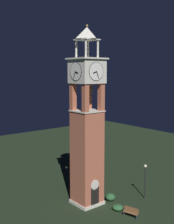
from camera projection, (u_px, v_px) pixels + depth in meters
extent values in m
plane|color=black|center=(87.00, 203.00, 33.12)|extent=(80.00, 80.00, 0.00)
cube|color=#AD5B42|center=(87.00, 158.00, 32.42)|extent=(2.71, 2.71, 10.42)
cube|color=silver|center=(87.00, 201.00, 33.10)|extent=(2.91, 2.91, 0.35)
cube|color=black|center=(95.00, 197.00, 31.91)|extent=(1.10, 0.04, 2.20)
cylinder|color=silver|center=(95.00, 185.00, 31.72)|extent=(1.10, 0.04, 1.10)
cube|color=#AD5B42|center=(85.00, 99.00, 30.02)|extent=(0.56, 0.56, 3.01)
cube|color=#AD5B42|center=(101.00, 98.00, 31.35)|extent=(0.56, 0.56, 3.01)
cube|color=#AD5B42|center=(73.00, 97.00, 31.67)|extent=(0.56, 0.56, 3.01)
cube|color=#AD5B42|center=(88.00, 96.00, 33.01)|extent=(0.56, 0.56, 3.01)
cube|color=silver|center=(87.00, 111.00, 31.71)|extent=(2.87, 2.87, 0.12)
cone|color=brown|center=(91.00, 90.00, 31.82)|extent=(0.47, 0.47, 0.39)
cone|color=brown|center=(84.00, 90.00, 31.93)|extent=(0.45, 0.45, 0.51)
cone|color=brown|center=(82.00, 90.00, 31.07)|extent=(0.44, 0.44, 0.54)
cone|color=brown|center=(91.00, 90.00, 30.99)|extent=(0.48, 0.48, 0.40)
cube|color=silver|center=(87.00, 71.00, 31.14)|extent=(2.95, 2.95, 2.51)
cylinder|color=white|center=(96.00, 71.00, 29.99)|extent=(1.91, 0.05, 1.91)
torus|color=black|center=(96.00, 71.00, 29.99)|extent=(1.93, 0.06, 1.93)
cube|color=black|center=(95.00, 72.00, 29.81)|extent=(0.48, 0.03, 0.25)
cube|color=black|center=(98.00, 75.00, 30.08)|extent=(0.35, 0.03, 0.73)
cylinder|color=white|center=(78.00, 72.00, 32.29)|extent=(1.91, 0.05, 1.91)
torus|color=black|center=(78.00, 72.00, 32.29)|extent=(1.93, 0.06, 1.93)
cube|color=black|center=(76.00, 72.00, 32.21)|extent=(0.48, 0.03, 0.25)
cube|color=black|center=(79.00, 75.00, 32.47)|extent=(0.35, 0.03, 0.73)
cylinder|color=white|center=(76.00, 71.00, 30.21)|extent=(0.05, 1.91, 1.91)
torus|color=black|center=(76.00, 71.00, 30.21)|extent=(0.06, 1.93, 1.93)
cube|color=black|center=(77.00, 72.00, 30.01)|extent=(0.03, 0.48, 0.25)
cube|color=black|center=(74.00, 75.00, 30.33)|extent=(0.03, 0.35, 0.73)
cylinder|color=white|center=(98.00, 72.00, 32.07)|extent=(0.05, 1.91, 1.91)
torus|color=black|center=(98.00, 72.00, 32.07)|extent=(0.06, 1.93, 1.93)
cube|color=black|center=(99.00, 72.00, 31.95)|extent=(0.03, 0.48, 0.25)
cube|color=black|center=(97.00, 75.00, 32.27)|extent=(0.03, 0.35, 0.73)
cube|color=silver|center=(87.00, 59.00, 30.96)|extent=(3.31, 3.31, 0.16)
cylinder|color=silver|center=(86.00, 48.00, 29.70)|extent=(0.22, 0.22, 1.81)
cylinder|color=silver|center=(98.00, 49.00, 30.71)|extent=(0.22, 0.22, 1.81)
cylinder|color=silver|center=(76.00, 49.00, 30.94)|extent=(0.22, 0.22, 1.81)
cylinder|color=silver|center=(88.00, 50.00, 31.95)|extent=(0.22, 0.22, 1.81)
cube|color=silver|center=(87.00, 40.00, 30.70)|extent=(2.06, 2.06, 0.12)
pyramid|color=silver|center=(87.00, 33.00, 30.60)|extent=(2.06, 2.06, 1.24)
sphere|color=#B79338|center=(87.00, 26.00, 30.50)|extent=(0.24, 0.24, 0.24)
cube|color=brown|center=(131.00, 213.00, 29.90)|extent=(0.87, 1.66, 0.06)
cube|color=brown|center=(131.00, 209.00, 30.02)|extent=(0.49, 1.55, 0.44)
cube|color=#2D2D33|center=(137.00, 217.00, 29.53)|extent=(0.40, 0.19, 0.42)
cube|color=#2D2D33|center=(124.00, 213.00, 30.34)|extent=(0.40, 0.19, 0.42)
cylinder|color=black|center=(145.00, 183.00, 34.17)|extent=(0.12, 0.12, 3.69)
sphere|color=#F9EFCC|center=(145.00, 166.00, 33.89)|extent=(0.36, 0.36, 0.36)
cylinder|color=#4C4C51|center=(101.00, 189.00, 36.21)|extent=(0.52, 0.52, 0.80)
ellipsoid|color=#28562D|center=(110.00, 197.00, 33.73)|extent=(1.13, 1.13, 0.81)
ellipsoid|color=#28562D|center=(118.00, 207.00, 31.36)|extent=(1.18, 1.18, 0.60)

